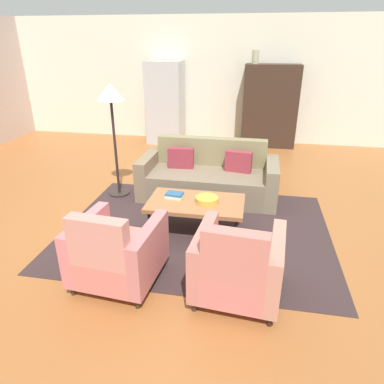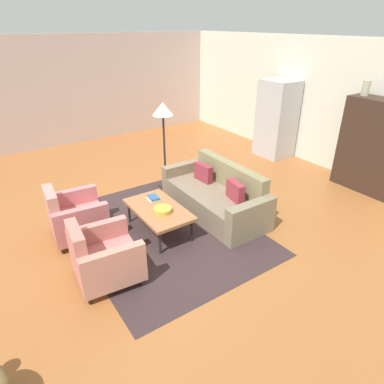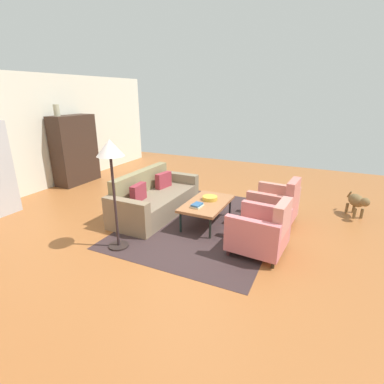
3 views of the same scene
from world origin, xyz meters
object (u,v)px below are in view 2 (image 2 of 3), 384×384
Objects in this scene: book_stack at (154,198)px; vase_tall at (366,88)px; armchair_right at (102,258)px; couch at (217,196)px; armchair_left at (74,218)px; refrigerator at (276,119)px; floor_lamp at (163,117)px; coffee_table at (158,210)px; fruit_bowl at (163,210)px; cabinet at (373,146)px.

vase_tall is at bearing 78.44° from book_stack.
vase_tall reaches higher than armchair_right.
couch is 1.16m from book_stack.
couch is at bearing 80.37° from armchair_left.
floor_lamp is (0.03, -3.19, 0.52)m from refrigerator.
book_stack is at bearing -101.56° from vase_tall.
refrigerator is at bearing -177.15° from vase_tall.
floor_lamp is (-1.12, 0.87, 0.99)m from book_stack.
coffee_table is 0.16m from fruit_bowl.
couch is 7.42× the size of fruit_bowl.
vase_tall reaches higher than armchair_left.
couch is 1.19m from coffee_table.
vase_tall reaches higher than fruit_bowl.
couch is at bearing 109.23° from armchair_right.
cabinet is (0.96, 4.23, 0.51)m from coffee_table.
couch is at bearing 96.61° from fruit_bowl.
cabinet reaches higher than armchair_right.
fruit_bowl is at bearing -100.97° from cabinet.
armchair_left is 5.39m from refrigerator.
fruit_bowl is 4.34m from cabinet.
refrigerator is (-2.00, -0.10, -1.02)m from vase_tall.
fruit_bowl is at bearing -31.27° from floor_lamp.
armchair_right is 1.26m from fruit_bowl.
fruit_bowl is 1.23× the size of book_stack.
book_stack is at bearing 75.93° from couch.
fruit_bowl reaches higher than coffee_table.
floor_lamp is at bearing 138.68° from armchair_right.
fruit_bowl is 0.44m from book_stack.
armchair_left is 3.10× the size of fruit_bowl.
armchair_left is (-0.61, -2.35, 0.06)m from couch.
armchair_left is 0.51× the size of floor_lamp.
floor_lamp is at bearing -125.80° from cabinet.
book_stack is at bearing -74.11° from refrigerator.
armchair_left is 3.13× the size of vase_tall.
armchair_left is 2.51m from floor_lamp.
fruit_bowl is at bearing 97.23° from couch.
armchair_right reaches higher than fruit_bowl.
armchair_right is (0.59, -2.35, 0.06)m from couch.
fruit_bowl is at bearing 0.00° from coffee_table.
fruit_bowl is 0.16× the size of cabinet.
refrigerator is (-1.45, 2.94, 0.64)m from couch.
vase_tall is (0.42, 4.23, 1.48)m from fruit_bowl.
coffee_table is 0.65× the size of refrigerator.
floor_lamp is at bearing 115.81° from armchair_left.
coffee_table is at bearing 67.38° from armchair_left.
armchair_right is (0.59, -1.17, -0.05)m from coffee_table.
book_stack is 4.49m from vase_tall.
vase_tall is (0.56, 4.23, 1.55)m from coffee_table.
armchair_right reaches higher than book_stack.
vase_tall is at bearing -99.77° from couch.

